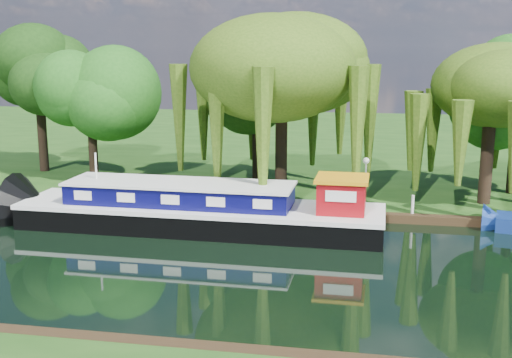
# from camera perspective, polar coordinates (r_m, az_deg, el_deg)

# --- Properties ---
(ground) EXTENTS (120.00, 120.00, 0.00)m
(ground) POSITION_cam_1_polar(r_m,az_deg,el_deg) (26.81, 8.18, -8.24)
(ground) COLOR black
(far_bank) EXTENTS (120.00, 52.00, 0.45)m
(far_bank) POSITION_cam_1_polar(r_m,az_deg,el_deg) (59.86, 9.49, 3.08)
(far_bank) COLOR #194011
(far_bank) RESTS_ON ground
(dutch_barge) EXTENTS (18.50, 4.49, 3.89)m
(dutch_barge) POSITION_cam_1_polar(r_m,az_deg,el_deg) (32.47, -4.79, -2.81)
(dutch_barge) COLOR black
(dutch_barge) RESTS_ON ground
(red_dinghy) EXTENTS (3.67, 3.11, 0.65)m
(red_dinghy) POSITION_cam_1_polar(r_m,az_deg,el_deg) (33.91, -5.81, -3.89)
(red_dinghy) COLOR maroon
(red_dinghy) RESTS_ON ground
(willow_left) EXTENTS (8.39, 8.39, 10.06)m
(willow_left) POSITION_cam_1_polar(r_m,az_deg,el_deg) (37.03, 2.32, 9.66)
(willow_left) COLOR black
(willow_left) RESTS_ON far_bank
(willow_right) EXTENTS (6.56, 6.56, 7.98)m
(willow_right) POSITION_cam_1_polar(r_m,az_deg,el_deg) (37.35, 20.18, 6.70)
(willow_right) COLOR black
(willow_right) RESTS_ON far_bank
(tree_far_left) EXTENTS (5.21, 5.21, 8.39)m
(tree_far_left) POSITION_cam_1_polar(r_m,az_deg,el_deg) (42.37, -14.54, 7.45)
(tree_far_left) COLOR black
(tree_far_left) RESTS_ON far_bank
(tree_far_back) EXTENTS (5.43, 5.43, 9.13)m
(tree_far_back) POSITION_cam_1_polar(r_m,az_deg,el_deg) (46.99, -18.76, 8.36)
(tree_far_back) COLOR black
(tree_far_back) RESTS_ON far_bank
(tree_far_mid) EXTENTS (4.84, 4.84, 7.92)m
(tree_far_mid) POSITION_cam_1_polar(r_m,az_deg,el_deg) (41.24, 0.05, 7.33)
(tree_far_mid) COLOR black
(tree_far_mid) RESTS_ON far_bank
(lamppost) EXTENTS (0.36, 0.36, 2.56)m
(lamppost) POSITION_cam_1_polar(r_m,az_deg,el_deg) (36.32, 9.74, 0.98)
(lamppost) COLOR silver
(lamppost) RESTS_ON far_bank
(mooring_posts) EXTENTS (19.16, 0.16, 1.00)m
(mooring_posts) POSITION_cam_1_polar(r_m,az_deg,el_deg) (34.60, 7.96, -2.00)
(mooring_posts) COLOR silver
(mooring_posts) RESTS_ON far_bank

